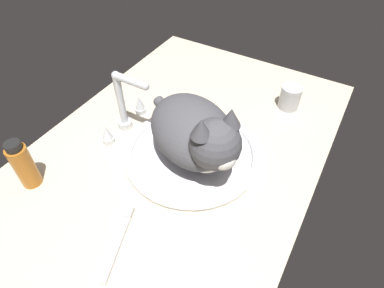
# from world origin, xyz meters

# --- Properties ---
(countertop) EXTENTS (1.15, 0.70, 0.03)m
(countertop) POSITION_xyz_m (0.00, 0.00, 0.01)
(countertop) COLOR beige
(countertop) RESTS_ON ground
(sink_basin) EXTENTS (0.35, 0.35, 0.02)m
(sink_basin) POSITION_xyz_m (0.05, -0.04, 0.04)
(sink_basin) COLOR white
(sink_basin) RESTS_ON countertop
(faucet) EXTENTS (0.18, 0.12, 0.18)m
(faucet) POSITION_xyz_m (0.05, 0.17, 0.10)
(faucet) COLOR silver
(faucet) RESTS_ON countertop
(cat) EXTENTS (0.29, 0.34, 0.19)m
(cat) POSITION_xyz_m (0.04, -0.06, 0.13)
(cat) COLOR #4C4C51
(cat) RESTS_ON sink_basin
(amber_bottle) EXTENTS (0.05, 0.05, 0.13)m
(amber_bottle) POSITION_xyz_m (-0.22, 0.24, 0.09)
(amber_bottle) COLOR #B2661E
(amber_bottle) RESTS_ON countertop
(metal_jar) EXTENTS (0.06, 0.06, 0.07)m
(metal_jar) POSITION_xyz_m (0.37, -0.19, 0.07)
(metal_jar) COLOR #B2B5BA
(metal_jar) RESTS_ON countertop
(toothbrush) EXTENTS (0.16, 0.07, 0.02)m
(toothbrush) POSITION_xyz_m (-0.24, -0.04, 0.04)
(toothbrush) COLOR silver
(toothbrush) RESTS_ON countertop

